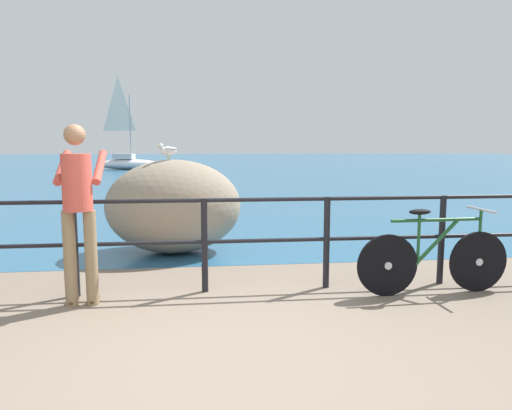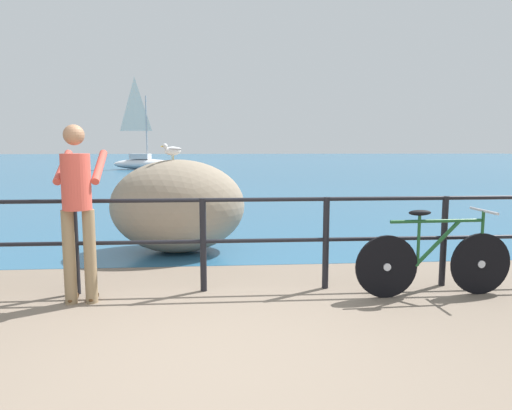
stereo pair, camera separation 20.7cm
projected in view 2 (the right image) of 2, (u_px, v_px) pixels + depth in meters
ground_plane at (217, 179)px, 23.25m from camera, size 120.00×120.00×0.10m
sea_surface at (218, 161)px, 50.64m from camera, size 120.00×90.00×0.01m
promenade_railing at (203, 234)px, 5.00m from camera, size 8.15×0.07×1.02m
bicycle at (435, 260)px, 4.87m from camera, size 1.70×0.48×0.92m
person_at_railing at (78, 205)px, 4.59m from camera, size 0.46×0.65×1.78m
breakwater_boulder_main at (178, 206)px, 6.90m from camera, size 1.98×1.52×1.38m
seagull at (172, 150)px, 6.74m from camera, size 0.32×0.24×0.23m
sailboat at (144, 159)px, 31.44m from camera, size 4.57×2.17×6.16m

